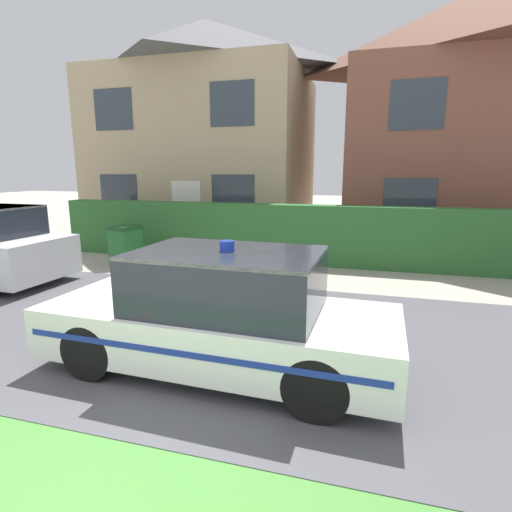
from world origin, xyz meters
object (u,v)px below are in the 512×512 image
Objects in this scene: wheelie_bin at (126,245)px; house_left at (207,129)px; police_car at (221,314)px; house_right at (483,117)px.

house_left is at bearing 103.27° from wheelie_bin.
police_car is 6.36m from wheelie_bin.
house_left is 7.62× the size of wheelie_bin.
house_left is 9.52m from house_right.
house_right is at bearing -113.35° from police_car.
wheelie_bin is at bearing -44.65° from police_car.
house_left is 6.98m from wheelie_bin.
wheelie_bin is (-4.38, 4.60, -0.19)m from police_car.
wheelie_bin is at bearing -88.46° from house_left.
house_right is at bearing -0.15° from house_left.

